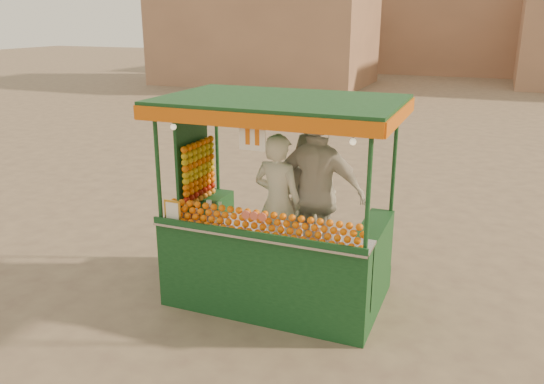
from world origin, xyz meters
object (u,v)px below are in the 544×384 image
at_px(juice_cart, 270,238).
at_px(vendor_left, 278,204).
at_px(vendor_right, 318,194).
at_px(vendor_middle, 309,198).

distance_m(juice_cart, vendor_left, 0.42).
relative_size(juice_cart, vendor_right, 1.35).
height_order(vendor_left, vendor_right, vendor_right).
height_order(juice_cart, vendor_right, juice_cart).
bearing_deg(vendor_left, vendor_middle, -111.28).
bearing_deg(vendor_right, juice_cart, 46.14).
xyz_separation_m(juice_cart, vendor_left, (-0.01, 0.25, 0.34)).
distance_m(vendor_middle, vendor_right, 0.36).
bearing_deg(vendor_middle, vendor_right, 159.65).
bearing_deg(vendor_middle, juice_cart, 105.07).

